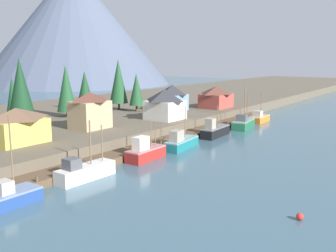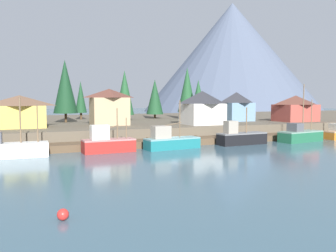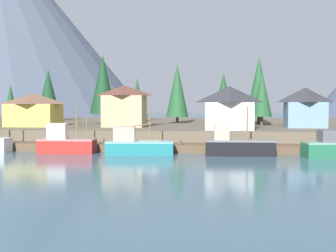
# 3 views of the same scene
# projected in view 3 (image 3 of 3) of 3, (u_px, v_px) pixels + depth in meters

# --- Properties ---
(ground_plane) EXTENTS (400.00, 400.00, 1.00)m
(ground_plane) POSITION_uv_depth(u_px,v_px,m) (168.00, 143.00, 78.25)
(ground_plane) COLOR #3D5B6B
(dock) EXTENTS (80.00, 4.00, 1.60)m
(dock) POSITION_uv_depth(u_px,v_px,m) (151.00, 147.00, 60.33)
(dock) COLOR brown
(dock) RESTS_ON ground_plane
(shoreline_bank) EXTENTS (400.00, 56.00, 2.50)m
(shoreline_bank) POSITION_uv_depth(u_px,v_px,m) (175.00, 129.00, 90.06)
(shoreline_bank) COLOR brown
(shoreline_bank) RESTS_ON ground_plane
(fishing_boat_red) EXTENTS (7.06, 2.82, 5.94)m
(fishing_boat_red) POSITION_uv_depth(u_px,v_px,m) (66.00, 143.00, 58.01)
(fishing_boat_red) COLOR maroon
(fishing_boat_red) RESTS_ON ground_plane
(fishing_boat_teal) EXTENTS (8.42, 3.44, 6.99)m
(fishing_boat_teal) POSITION_uv_depth(u_px,v_px,m) (137.00, 145.00, 56.60)
(fishing_boat_teal) COLOR #196B70
(fishing_boat_teal) RESTS_ON ground_plane
(fishing_boat_black) EXTENTS (8.31, 2.89, 5.87)m
(fishing_boat_black) POSITION_uv_depth(u_px,v_px,m) (238.00, 146.00, 55.45)
(fishing_boat_black) COLOR black
(fishing_boat_black) RESTS_ON ground_plane
(house_yellow) EXTENTS (8.18, 6.29, 5.30)m
(house_yellow) POSITION_uv_depth(u_px,v_px,m) (34.00, 109.00, 74.63)
(house_yellow) COLOR gold
(house_yellow) RESTS_ON shoreline_bank
(house_white) EXTENTS (7.03, 6.70, 6.17)m
(house_white) POSITION_uv_depth(u_px,v_px,m) (229.00, 107.00, 66.44)
(house_white) COLOR silver
(house_white) RESTS_ON shoreline_bank
(house_blue) EXTENTS (6.11, 5.94, 6.16)m
(house_blue) POSITION_uv_depth(u_px,v_px,m) (305.00, 107.00, 71.29)
(house_blue) COLOR #6689A8
(house_blue) RESTS_ON shoreline_bank
(house_tan) EXTENTS (6.69, 5.18, 6.51)m
(house_tan) POSITION_uv_depth(u_px,v_px,m) (124.00, 106.00, 73.03)
(house_tan) COLOR tan
(house_tan) RESTS_ON shoreline_bank
(conifer_near_left) EXTENTS (4.79, 4.79, 12.52)m
(conifer_near_left) POSITION_uv_depth(u_px,v_px,m) (103.00, 84.00, 84.44)
(conifer_near_left) COLOR #4C3823
(conifer_near_left) RESTS_ON shoreline_bank
(conifer_near_right) EXTENTS (2.58, 2.58, 7.88)m
(conifer_near_right) POSITION_uv_depth(u_px,v_px,m) (11.00, 99.00, 100.75)
(conifer_near_right) COLOR #4C3823
(conifer_near_right) RESTS_ON shoreline_bank
(conifer_mid_left) EXTENTS (4.09, 4.09, 9.43)m
(conifer_mid_left) POSITION_uv_depth(u_px,v_px,m) (223.00, 95.00, 88.93)
(conifer_mid_left) COLOR #4C3823
(conifer_mid_left) RESTS_ON shoreline_bank
(conifer_mid_right) EXTENTS (4.16, 4.16, 11.05)m
(conifer_mid_right) POSITION_uv_depth(u_px,v_px,m) (177.00, 90.00, 86.36)
(conifer_mid_right) COLOR #4C3823
(conifer_mid_right) RESTS_ON shoreline_bank
(conifer_back_left) EXTENTS (3.44, 3.44, 8.94)m
(conifer_back_left) POSITION_uv_depth(u_px,v_px,m) (262.00, 94.00, 77.85)
(conifer_back_left) COLOR #4C3823
(conifer_back_left) RESTS_ON shoreline_bank
(conifer_back_right) EXTENTS (4.68, 4.68, 10.74)m
(conifer_back_right) POSITION_uv_depth(u_px,v_px,m) (48.00, 92.00, 96.87)
(conifer_back_right) COLOR #4C3823
(conifer_back_right) RESTS_ON shoreline_bank
(conifer_centre) EXTENTS (4.44, 4.44, 12.14)m
(conifer_centre) POSITION_uv_depth(u_px,v_px,m) (259.00, 86.00, 83.26)
(conifer_centre) COLOR #4C3823
(conifer_centre) RESTS_ON shoreline_bank
(conifer_far_left) EXTENTS (2.66, 2.66, 8.79)m
(conifer_far_left) POSITION_uv_depth(u_px,v_px,m) (137.00, 96.00, 93.60)
(conifer_far_left) COLOR #4C3823
(conifer_far_left) RESTS_ON shoreline_bank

